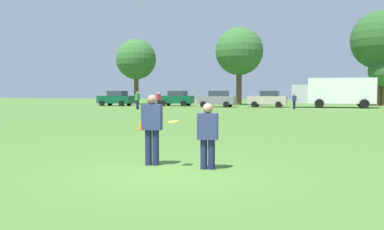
% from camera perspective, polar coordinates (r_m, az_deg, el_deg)
% --- Properties ---
extents(ground_plane, '(167.76, 167.76, 0.00)m').
position_cam_1_polar(ground_plane, '(9.18, -2.67, -7.90)').
color(ground_plane, '#47702D').
extents(player_thrower, '(0.49, 0.31, 1.70)m').
position_cam_1_polar(player_thrower, '(9.95, -5.55, -1.47)').
color(player_thrower, '#1E234C').
rests_on(player_thrower, ground).
extents(player_defender, '(0.48, 0.30, 1.51)m').
position_cam_1_polar(player_defender, '(9.41, 2.19, -2.44)').
color(player_defender, '#1E234C').
rests_on(player_defender, ground).
extents(frisbee, '(0.27, 0.27, 0.05)m').
position_cam_1_polar(frisbee, '(9.62, -2.56, -0.96)').
color(frisbee, yellow).
extents(traffic_cone, '(0.32, 0.32, 0.48)m').
position_cam_1_polar(traffic_cone, '(19.11, -7.08, -1.38)').
color(traffic_cone, '#D8590C').
rests_on(traffic_cone, ground).
extents(parked_car_near_left, '(4.27, 2.36, 1.82)m').
position_cam_1_polar(parked_car_near_left, '(50.88, -10.47, 2.29)').
color(parked_car_near_left, '#0C4C2D').
rests_on(parked_car_near_left, ground).
extents(parked_car_mid_left, '(4.27, 2.36, 1.82)m').
position_cam_1_polar(parked_car_mid_left, '(49.87, -2.21, 2.32)').
color(parked_car_mid_left, '#0C4C2D').
rests_on(parked_car_mid_left, ground).
extents(parked_car_center, '(4.27, 2.36, 1.82)m').
position_cam_1_polar(parked_car_center, '(46.43, 3.49, 2.25)').
color(parked_car_center, slate).
rests_on(parked_car_center, ground).
extents(parked_car_mid_right, '(4.27, 2.36, 1.82)m').
position_cam_1_polar(parked_car_mid_right, '(46.57, 10.44, 2.20)').
color(parked_car_mid_right, '#B7AD99').
rests_on(parked_car_mid_right, ground).
extents(box_truck, '(8.60, 3.25, 3.18)m').
position_cam_1_polar(box_truck, '(47.00, 19.13, 3.09)').
color(box_truck, white).
rests_on(box_truck, ground).
extents(bystander_sideline_watcher, '(0.47, 0.46, 1.52)m').
position_cam_1_polar(bystander_sideline_watcher, '(42.54, 13.93, 1.97)').
color(bystander_sideline_watcher, '#1E234C').
rests_on(bystander_sideline_watcher, ground).
extents(bystander_far_jogger, '(0.49, 0.53, 1.69)m').
position_cam_1_polar(bystander_far_jogger, '(41.71, -4.64, 2.17)').
color(bystander_far_jogger, '#1E234C').
rests_on(bystander_far_jogger, ground).
extents(bystander_field_marshal, '(0.39, 0.53, 1.74)m').
position_cam_1_polar(bystander_field_marshal, '(40.86, -7.54, 2.16)').
color(bystander_field_marshal, '#1E234C').
rests_on(bystander_field_marshal, ground).
extents(tree_west_oak, '(5.41, 5.41, 8.80)m').
position_cam_1_polar(tree_west_oak, '(56.71, -7.73, 7.60)').
color(tree_west_oak, brown).
rests_on(tree_west_oak, ground).
extents(tree_west_maple, '(6.15, 6.15, 10.00)m').
position_cam_1_polar(tree_west_maple, '(54.06, 6.54, 8.70)').
color(tree_west_maple, brown).
rests_on(tree_west_maple, ground).
extents(tree_center_elm, '(7.10, 7.10, 11.53)m').
position_cam_1_polar(tree_center_elm, '(55.67, 24.62, 9.36)').
color(tree_center_elm, brown).
rests_on(tree_center_elm, ground).
extents(tree_east_birch, '(3.74, 3.74, 6.08)m').
position_cam_1_polar(tree_east_birch, '(54.91, 25.04, 5.51)').
color(tree_east_birch, brown).
rests_on(tree_east_birch, ground).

